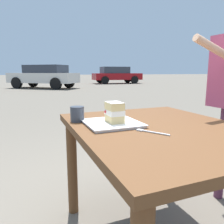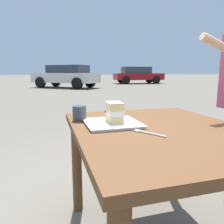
{
  "view_description": "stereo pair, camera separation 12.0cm",
  "coord_description": "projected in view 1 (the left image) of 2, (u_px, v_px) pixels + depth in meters",
  "views": [
    {
      "loc": [
        0.97,
        -0.67,
        1.01
      ],
      "look_at": [
        -0.13,
        -0.23,
        0.79
      ],
      "focal_mm": 35.24,
      "sensor_mm": 36.0,
      "label": 1
    },
    {
      "loc": [
        1.01,
        -0.55,
        1.01
      ],
      "look_at": [
        -0.13,
        -0.23,
        0.79
      ],
      "focal_mm": 35.24,
      "sensor_mm": 36.0,
      "label": 2
    }
  ],
  "objects": [
    {
      "name": "parked_car_near",
      "position": [
        44.0,
        76.0,
        13.69
      ],
      "size": [
        4.0,
        4.34,
        1.43
      ],
      "color": "beige",
      "rests_on": "ground"
    },
    {
      "name": "patio_table",
      "position": [
        159.0,
        146.0,
        1.2
      ],
      "size": [
        1.11,
        0.89,
        0.72
      ],
      "color": "brown",
      "rests_on": "ground"
    },
    {
      "name": "cake_slice",
      "position": [
        114.0,
        112.0,
        1.2
      ],
      "size": [
        0.11,
        0.09,
        0.11
      ],
      "color": "#E0C17A",
      "rests_on": "dessert_plate"
    },
    {
      "name": "dessert_fork",
      "position": [
        151.0,
        132.0,
        1.06
      ],
      "size": [
        0.15,
        0.1,
        0.01
      ],
      "color": "silver",
      "rests_on": "patio_table"
    },
    {
      "name": "coffee_cup",
      "position": [
        77.0,
        114.0,
        1.29
      ],
      "size": [
        0.08,
        0.08,
        0.09
      ],
      "color": "#333842",
      "rests_on": "patio_table"
    },
    {
      "name": "parked_car_far",
      "position": [
        116.0,
        75.0,
        19.39
      ],
      "size": [
        2.02,
        4.31,
        1.45
      ],
      "color": "maroon",
      "rests_on": "ground"
    },
    {
      "name": "dessert_plate",
      "position": [
        112.0,
        123.0,
        1.22
      ],
      "size": [
        0.29,
        0.29,
        0.02
      ],
      "color": "white",
      "rests_on": "patio_table"
    }
  ]
}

